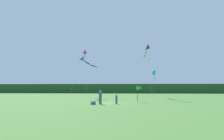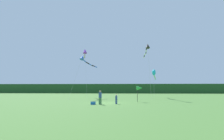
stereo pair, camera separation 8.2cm
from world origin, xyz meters
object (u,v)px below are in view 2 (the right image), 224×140
object	(u,v)px
kite_cyan	(154,73)
kite_purple	(85,52)
cooler_box	(93,103)
kite_blue	(84,59)
person_adult	(100,97)
banner_flag_pole	(140,88)
kite_black	(147,48)
person_child	(116,99)

from	to	relation	value
kite_cyan	kite_purple	bearing A→B (deg)	173.14
cooler_box	kite_blue	bearing A→B (deg)	108.81
person_adult	kite_blue	size ratio (longest dim) A/B	0.20
banner_flag_pole	kite_black	size ratio (longest dim) A/B	0.23
cooler_box	kite_cyan	world-z (taller)	kite_cyan
kite_blue	banner_flag_pole	bearing A→B (deg)	-35.94
cooler_box	kite_black	size ratio (longest dim) A/B	0.05
cooler_box	kite_black	distance (m)	18.87
person_child	cooler_box	world-z (taller)	person_child
kite_black	kite_cyan	xyz separation A→B (m)	(1.71, 2.37, -5.19)
person_child	kite_cyan	xyz separation A→B (m)	(7.72, 14.43, 4.61)
cooler_box	banner_flag_pole	world-z (taller)	banner_flag_pole
person_adult	kite_blue	world-z (taller)	kite_blue
cooler_box	banner_flag_pole	distance (m)	8.09
kite_blue	kite_purple	distance (m)	5.79
person_child	kite_blue	size ratio (longest dim) A/B	0.14
person_adult	cooler_box	world-z (taller)	person_adult
person_adult	kite_purple	distance (m)	20.45
person_child	kite_blue	distance (m)	15.26
kite_black	cooler_box	bearing A→B (deg)	-124.62
person_adult	person_child	distance (m)	2.20
kite_cyan	kite_purple	distance (m)	16.87
person_child	cooler_box	size ratio (longest dim) A/B	2.16
kite_purple	kite_cyan	bearing A→B (deg)	-6.86
person_child	kite_black	distance (m)	16.66
banner_flag_pole	kite_blue	size ratio (longest dim) A/B	0.29
person_adult	kite_black	size ratio (longest dim) A/B	0.16
person_adult	kite_purple	xyz separation A→B (m)	(-6.05, 16.93, 9.74)
kite_black	kite_blue	bearing A→B (deg)	-176.56
person_child	banner_flag_pole	world-z (taller)	banner_flag_pole
banner_flag_pole	kite_blue	xyz separation A→B (m)	(-10.57, 7.66, 6.05)
person_adult	person_child	bearing A→B (deg)	15.89
cooler_box	kite_purple	size ratio (longest dim) A/B	0.05
cooler_box	kite_purple	bearing A→B (deg)	106.73
person_child	kite_black	bearing A→B (deg)	63.51
person_child	kite_cyan	bearing A→B (deg)	61.85
kite_blue	cooler_box	bearing A→B (deg)	-71.19
kite_black	kite_purple	distance (m)	14.79
kite_cyan	kite_purple	world-z (taller)	kite_purple
person_child	cooler_box	bearing A→B (deg)	-162.52
kite_purple	kite_black	bearing A→B (deg)	-16.81
banner_flag_pole	person_adult	bearing A→B (deg)	-142.82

